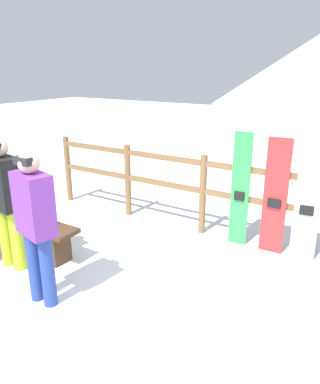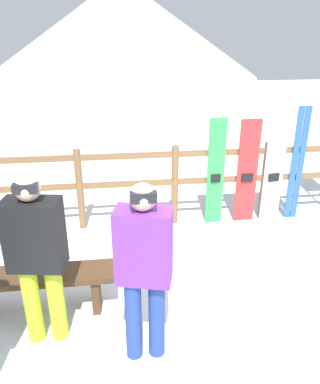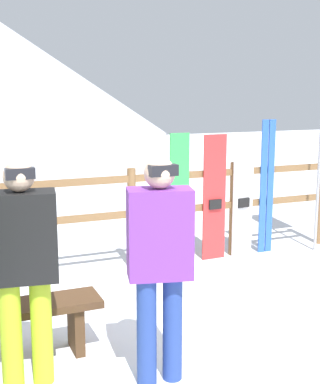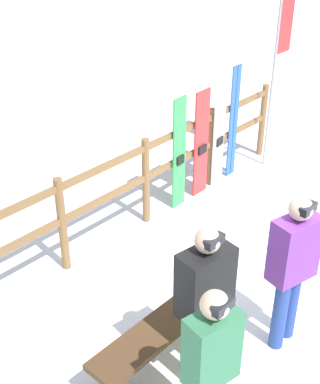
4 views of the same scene
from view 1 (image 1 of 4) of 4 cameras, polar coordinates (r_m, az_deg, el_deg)
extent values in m
plane|color=white|center=(4.16, -7.55, -16.84)|extent=(40.00, 40.00, 0.00)
cylinder|color=brown|center=(7.09, -13.85, 3.40)|extent=(0.10, 0.10, 1.20)
cylinder|color=brown|center=(6.21, -4.92, 1.74)|extent=(0.10, 0.10, 1.20)
cylinder|color=brown|center=(5.53, 6.52, -0.46)|extent=(0.10, 0.10, 1.20)
cylinder|color=brown|center=(5.14, 20.40, -3.09)|extent=(0.10, 0.10, 1.20)
cube|color=brown|center=(5.51, 6.54, 0.13)|extent=(5.47, 0.05, 0.08)
cube|color=brown|center=(5.39, 6.71, 4.36)|extent=(5.47, 0.05, 0.08)
cube|color=#4C331E|center=(5.28, -19.42, -4.38)|extent=(1.54, 0.36, 0.06)
cube|color=#4C331E|center=(5.80, -22.81, -5.17)|extent=(0.08, 0.29, 0.40)
cube|color=#4C331E|center=(4.96, -14.85, -8.33)|extent=(0.08, 0.29, 0.40)
cylinder|color=navy|center=(4.24, -18.58, -10.60)|extent=(0.14, 0.14, 0.80)
cylinder|color=navy|center=(4.10, -16.74, -11.44)|extent=(0.14, 0.14, 0.80)
cube|color=#723399|center=(3.88, -18.71, -1.78)|extent=(0.49, 0.34, 0.63)
sphere|color=#D8B293|center=(3.76, -19.38, 4.29)|extent=(0.22, 0.22, 0.22)
cube|color=black|center=(3.71, -20.19, 4.46)|extent=(0.19, 0.08, 0.08)
cylinder|color=#B7D826|center=(5.07, -22.45, -6.18)|extent=(0.15, 0.15, 0.79)
cylinder|color=#B7D826|center=(4.90, -20.97, -6.81)|extent=(0.15, 0.15, 0.79)
cube|color=black|center=(4.74, -22.74, 1.29)|extent=(0.51, 0.33, 0.63)
cube|color=green|center=(5.21, 12.14, 0.30)|extent=(0.25, 0.04, 1.59)
cube|color=black|center=(5.21, 11.98, -0.61)|extent=(0.14, 0.04, 0.12)
cube|color=red|center=(5.08, 17.14, -0.76)|extent=(0.31, 0.03, 1.56)
cube|color=black|center=(5.09, 16.97, -1.68)|extent=(0.17, 0.04, 0.12)
cube|color=white|center=(5.01, 21.60, -1.72)|extent=(0.31, 0.07, 1.54)
cube|color=black|center=(5.01, 21.43, -2.63)|extent=(0.17, 0.06, 0.12)
camera|label=2|loc=(3.09, -65.73, 12.74)|focal=35.00mm
camera|label=3|loc=(4.37, -71.61, 1.72)|focal=50.00mm
camera|label=4|loc=(6.75, -58.54, 23.93)|focal=50.00mm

